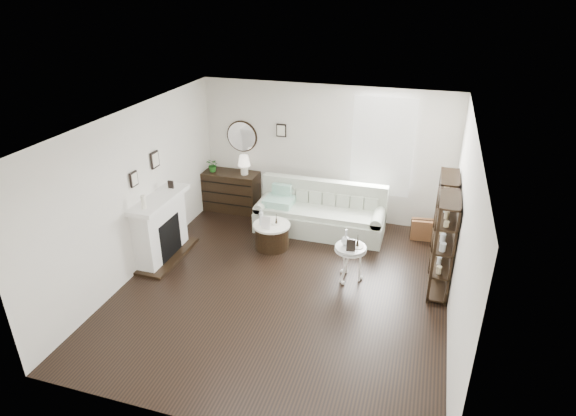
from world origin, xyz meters
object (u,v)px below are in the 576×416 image
(sofa, at_px, (320,216))
(pedestal_table, at_px, (351,249))
(dresser, at_px, (229,191))
(drum_table, at_px, (272,236))

(sofa, relative_size, pedestal_table, 4.01)
(dresser, distance_m, drum_table, 1.90)
(sofa, height_order, dresser, sofa)
(sofa, bearing_deg, pedestal_table, -60.79)
(dresser, bearing_deg, sofa, -10.76)
(dresser, relative_size, pedestal_table, 2.03)
(drum_table, bearing_deg, dresser, 136.90)
(dresser, relative_size, drum_table, 1.85)
(drum_table, relative_size, pedestal_table, 1.10)
(drum_table, bearing_deg, pedestal_table, -22.01)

